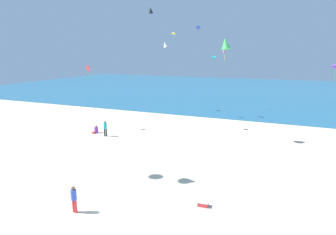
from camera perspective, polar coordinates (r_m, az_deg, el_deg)
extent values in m
plane|color=beige|center=(23.39, 4.06, -6.36)|extent=(120.00, 120.00, 0.00)
cube|color=#236084|center=(63.47, 15.76, 5.72)|extent=(120.00, 60.00, 0.05)
cube|color=red|center=(15.02, 7.45, -17.86)|extent=(0.56, 0.36, 0.22)
cube|color=white|center=(14.96, 7.47, -17.43)|extent=(0.58, 0.37, 0.04)
cylinder|color=purple|center=(28.41, -15.06, -2.60)|extent=(0.50, 0.50, 0.59)
sphere|color=tan|center=(28.31, -15.11, -1.81)|extent=(0.24, 0.24, 0.24)
cube|color=red|center=(28.35, -15.44, -3.10)|extent=(0.44, 0.51, 0.17)
cylinder|color=red|center=(15.11, -19.51, -17.28)|extent=(0.13, 0.13, 0.72)
cylinder|color=red|center=(15.00, -19.08, -17.48)|extent=(0.13, 0.13, 0.72)
cylinder|color=blue|center=(14.75, -19.49, -15.27)|extent=(0.32, 0.32, 0.54)
sphere|color=brown|center=(14.59, -19.60, -14.03)|extent=(0.20, 0.20, 0.20)
cylinder|color=black|center=(26.99, -13.02, -3.13)|extent=(0.13, 0.13, 0.76)
cylinder|color=black|center=(27.03, -13.37, -3.12)|extent=(0.13, 0.13, 0.76)
cylinder|color=#19ADB2|center=(26.84, -13.27, -1.76)|extent=(0.40, 0.40, 0.57)
sphere|color=brown|center=(26.74, -13.31, -0.97)|extent=(0.21, 0.21, 0.21)
cone|color=black|center=(28.28, -3.73, 21.84)|extent=(0.52, 0.59, 0.63)
cylinder|color=purple|center=(28.21, -3.71, 20.79)|extent=(0.04, 0.12, 0.58)
cone|color=white|center=(37.59, -0.63, 15.33)|extent=(0.98, 0.91, 0.87)
cylinder|color=red|center=(37.58, -0.62, 14.50)|extent=(0.09, 0.07, 0.48)
cone|color=green|center=(24.15, 12.15, 15.14)|extent=(1.18, 1.11, 1.07)
cylinder|color=yellow|center=(24.13, 12.05, 13.03)|extent=(0.10, 0.07, 1.00)
cube|color=red|center=(28.95, -16.71, 10.07)|extent=(0.71, 0.34, 0.76)
cylinder|color=green|center=(29.00, -16.60, 8.46)|extent=(0.06, 0.07, 1.10)
pyramid|color=yellow|center=(33.52, 1.21, 17.57)|extent=(0.73, 0.67, 0.32)
cylinder|color=#1EADAD|center=(33.45, 1.16, 16.04)|extent=(0.06, 0.09, 1.00)
cone|color=#DB3DA8|center=(38.71, 11.87, 13.74)|extent=(0.56, 0.56, 0.48)
cylinder|color=#99DB33|center=(38.70, 11.84, 13.09)|extent=(0.10, 0.11, 0.48)
pyramid|color=#1EADAD|center=(33.94, 10.01, 12.58)|extent=(1.03, 1.06, 0.56)
cylinder|color=blue|center=(33.93, 9.84, 11.19)|extent=(0.05, 0.05, 0.56)
pyramid|color=purple|center=(34.24, 32.21, 9.38)|extent=(0.88, 0.71, 0.50)
cylinder|color=green|center=(34.23, 32.00, 7.60)|extent=(0.04, 0.14, 1.05)
cube|color=blue|center=(32.39, 6.48, 18.56)|extent=(0.57, 0.14, 0.57)
cylinder|color=purple|center=(32.36, 6.46, 17.85)|extent=(0.03, 0.04, 0.41)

